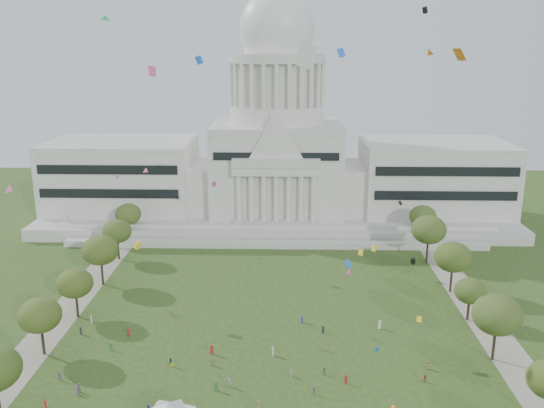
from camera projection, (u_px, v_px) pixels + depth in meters
capitol at (277, 157)px, 201.27m from camera, size 160.00×64.50×91.30m
path_left at (55, 324)px, 127.72m from camera, size 8.00×160.00×0.04m
path_right at (490, 330)px, 125.35m from camera, size 8.00×160.00×0.04m
row_tree_l_2 at (40, 315)px, 113.17m from camera, size 8.42×8.42×11.97m
row_tree_r_2 at (497, 315)px, 110.79m from camera, size 9.55×9.55×13.58m
row_tree_l_3 at (75, 283)px, 129.24m from camera, size 8.12×8.12×11.55m
row_tree_r_3 at (470, 291)px, 127.90m from camera, size 7.01×7.01×9.98m
row_tree_l_4 at (100, 250)px, 146.77m from camera, size 9.29×9.29×13.21m
row_tree_r_4 at (453, 257)px, 142.31m from camera, size 9.19×9.19×13.06m
row_tree_l_5 at (117, 231)px, 164.99m from camera, size 8.33×8.33×11.85m
row_tree_r_5 at (429, 230)px, 161.61m from camera, size 9.82×9.82×13.96m
row_tree_l_6 at (128, 214)px, 182.55m from camera, size 8.19×8.19×11.64m
row_tree_r_6 at (423, 216)px, 179.22m from camera, size 8.42×8.42×11.97m
person_0 at (428, 365)px, 109.74m from camera, size 0.96×0.96×1.68m
person_2 at (425, 378)px, 105.55m from camera, size 0.78×0.54×1.51m
person_3 at (314, 390)px, 101.79m from camera, size 1.12×1.15×1.64m
person_4 at (291, 373)px, 107.30m from camera, size 0.53×0.96×1.62m
person_5 at (229, 382)px, 104.08m from camera, size 1.39×1.74×1.77m
person_8 at (170, 362)px, 110.88m from camera, size 0.90×0.62×1.72m
person_10 at (324, 371)px, 107.95m from camera, size 0.50×0.88×1.48m
distant_crowd at (203, 361)px, 111.20m from camera, size 64.97×39.15×1.93m
kite_swarm at (282, 246)px, 99.04m from camera, size 87.65×104.38×62.52m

